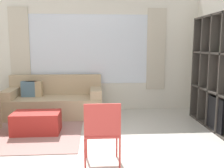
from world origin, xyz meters
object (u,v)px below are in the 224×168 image
shelving_unit (224,75)px  folding_chair (102,129)px  ottoman (37,123)px  couch_main (54,102)px

shelving_unit → folding_chair: (-2.21, -1.28, -0.50)m
folding_chair → ottoman: bearing=-50.3°
couch_main → ottoman: couch_main is taller
ottoman → folding_chair: size_ratio=0.95×
ottoman → folding_chair: 1.79m
shelving_unit → folding_chair: 2.60m
shelving_unit → couch_main: size_ratio=1.02×
shelving_unit → ottoman: size_ratio=2.57×
ottoman → folding_chair: (1.12, -1.35, 0.33)m
shelving_unit → folding_chair: shelving_unit is taller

